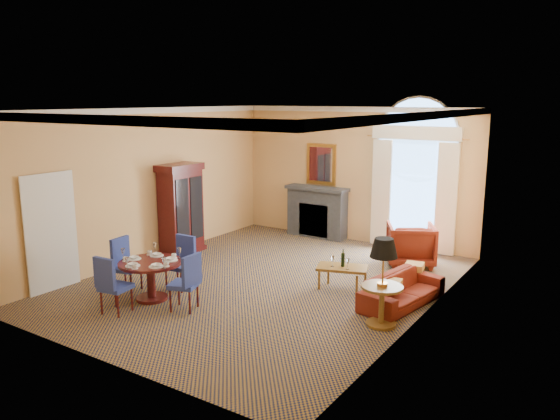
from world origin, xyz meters
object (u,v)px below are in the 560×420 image
Objects in this scene: dining_table at (151,271)px; side_table at (383,271)px; armoire at (181,210)px; sofa at (402,290)px; coffee_table at (342,268)px; armchair at (411,244)px.

side_table reaches higher than dining_table.
armoire is at bearing 166.22° from side_table.
coffee_table is at bearing 97.43° from sofa.
armoire is 1.49× the size of side_table.
armoire is 5.48m from side_table.
side_table is at bearing -13.78° from armoire.
coffee_table is at bearing -3.61° from armoire.
armchair reaches higher than sofa.
dining_table reaches higher than armchair.
armoire is 4.17m from coffee_table.
armoire reaches higher than dining_table.
armchair is (4.60, 1.91, -0.53)m from armoire.
coffee_table is 1.65m from side_table.
armoire is 2.96m from dining_table.
sofa is 1.17m from side_table.
armoire is 1.15× the size of sofa.
armoire is 2.00× the size of coffee_table.
armchair reaches higher than coffee_table.
side_table is at bearing -167.10° from sofa.
coffee_table reaches higher than sofa.
side_table reaches higher than armchair.
armoire is at bearing -5.26° from armchair.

